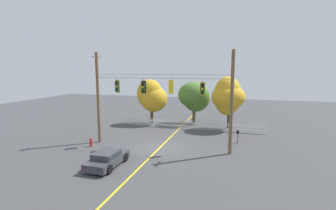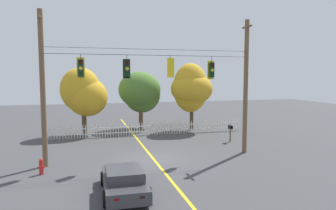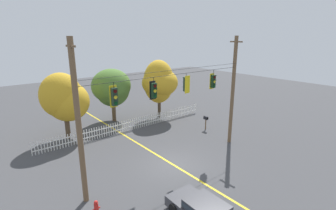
% 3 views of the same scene
% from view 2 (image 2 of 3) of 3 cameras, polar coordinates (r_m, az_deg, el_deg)
% --- Properties ---
extents(ground, '(80.00, 80.00, 0.00)m').
position_cam_2_polar(ground, '(19.25, -2.75, -9.90)').
color(ground, '#424244').
extents(lane_centerline_stripe, '(0.16, 36.00, 0.01)m').
position_cam_2_polar(lane_centerline_stripe, '(19.25, -2.75, -9.89)').
color(lane_centerline_stripe, gold).
rests_on(lane_centerline_stripe, ground).
extents(signal_support_span, '(12.71, 1.10, 8.68)m').
position_cam_2_polar(signal_support_span, '(18.58, -2.81, 3.34)').
color(signal_support_span, brown).
rests_on(signal_support_span, ground).
extents(traffic_signal_westbound_side, '(0.43, 0.38, 1.40)m').
position_cam_2_polar(traffic_signal_westbound_side, '(18.17, -15.86, 6.59)').
color(traffic_signal_westbound_side, black).
extents(traffic_signal_northbound_primary, '(0.43, 0.38, 1.38)m').
position_cam_2_polar(traffic_signal_northbound_primary, '(18.32, -7.63, 6.69)').
color(traffic_signal_northbound_primary, black).
extents(traffic_signal_eastbound_side, '(0.43, 0.38, 1.32)m').
position_cam_2_polar(traffic_signal_eastbound_side, '(18.82, 0.41, 6.92)').
color(traffic_signal_eastbound_side, black).
extents(traffic_signal_southbound_primary, '(0.43, 0.38, 1.44)m').
position_cam_2_polar(traffic_signal_southbound_primary, '(19.73, 8.05, 6.45)').
color(traffic_signal_southbound_primary, black).
extents(white_picket_fence, '(17.22, 0.06, 1.09)m').
position_cam_2_polar(white_picket_fence, '(26.66, -3.64, -4.40)').
color(white_picket_fence, white).
rests_on(white_picket_fence, ground).
extents(autumn_maple_near_fence, '(4.00, 3.41, 5.80)m').
position_cam_2_polar(autumn_maple_near_fence, '(27.51, -15.29, 2.06)').
color(autumn_maple_near_fence, brown).
rests_on(autumn_maple_near_fence, ground).
extents(autumn_maple_mid, '(4.11, 3.73, 5.48)m').
position_cam_2_polar(autumn_maple_mid, '(29.84, -5.07, 2.48)').
color(autumn_maple_mid, brown).
rests_on(autumn_maple_mid, ground).
extents(autumn_oak_far_east, '(3.89, 3.65, 6.26)m').
position_cam_2_polar(autumn_oak_far_east, '(28.64, 4.29, 3.08)').
color(autumn_oak_far_east, '#473828').
rests_on(autumn_oak_far_east, ground).
extents(parked_car, '(1.95, 3.99, 1.15)m').
position_cam_2_polar(parked_car, '(13.78, -8.14, -13.62)').
color(parked_car, '#38383D').
rests_on(parked_car, ground).
extents(fire_hydrant, '(0.38, 0.22, 0.83)m').
position_cam_2_polar(fire_hydrant, '(17.50, -22.42, -10.51)').
color(fire_hydrant, red).
rests_on(fire_hydrant, ground).
extents(roadside_mailbox, '(0.25, 0.44, 1.32)m').
position_cam_2_polar(roadside_mailbox, '(24.28, 11.48, -4.22)').
color(roadside_mailbox, brown).
rests_on(roadside_mailbox, ground).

